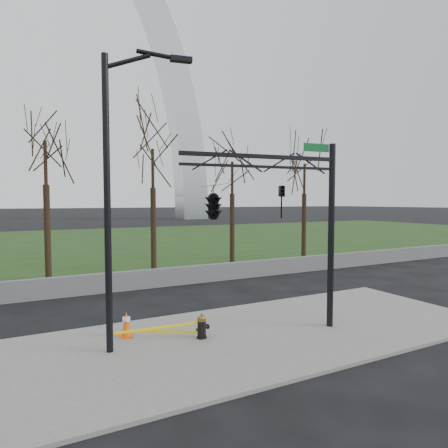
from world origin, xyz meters
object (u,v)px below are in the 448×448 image
fire_hydrant (202,327)px  traffic_cone (126,324)px  traffic_signal_mast (238,202)px  street_light (116,182)px

fire_hydrant → traffic_cone: traffic_cone is taller
traffic_signal_mast → street_light: bearing=176.8°
street_light → traffic_cone: bearing=76.9°
traffic_cone → street_light: street_light is taller
traffic_cone → traffic_signal_mast: traffic_signal_mast is taller
traffic_cone → traffic_signal_mast: (2.93, -1.63, 3.66)m
traffic_cone → traffic_signal_mast: bearing=-29.1°
street_light → traffic_signal_mast: size_ratio=1.37×
fire_hydrant → traffic_signal_mast: traffic_signal_mast is taller
street_light → traffic_signal_mast: bearing=0.4°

